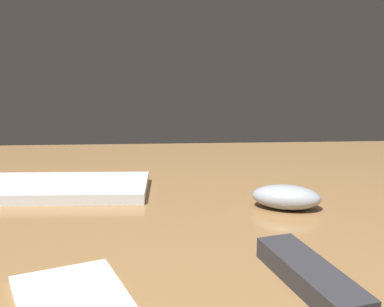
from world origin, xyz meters
The scene contains 5 objects.
desk centered at (0.00, 0.00, 1.00)cm, with size 140.00×84.00×2.00cm, color olive.
keyboard centered at (-34.59, 5.07, 2.91)cm, with size 39.00×13.44×1.81cm, color silver.
computer_mouse centered at (7.29, -4.80, 3.90)cm, with size 10.88×5.89×3.79cm, color #999EA5.
tv_remote centered at (4.35, -30.56, 3.28)cm, with size 18.32×4.78×2.56cm, color #2D2D33.
notepad centered at (-21.90, -32.78, 2.37)cm, with size 15.06×11.37×0.75cm, color silver.
Camera 1 is at (-11.85, -85.40, 31.47)cm, focal length 50.65 mm.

